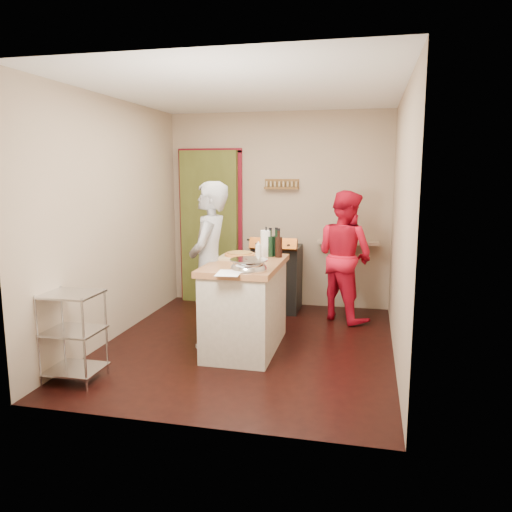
{
  "coord_description": "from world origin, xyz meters",
  "views": [
    {
      "loc": [
        1.21,
        -4.91,
        1.82
      ],
      "look_at": [
        0.09,
        0.0,
        0.96
      ],
      "focal_mm": 35.0,
      "sensor_mm": 36.0,
      "label": 1
    }
  ],
  "objects_px": {
    "person_red": "(345,256)",
    "wire_shelving": "(73,332)",
    "stove": "(277,277)",
    "person_stripe": "(209,265)",
    "island": "(246,303)"
  },
  "relations": [
    {
      "from": "person_red",
      "to": "wire_shelving",
      "type": "bearing_deg",
      "value": 86.05
    },
    {
      "from": "stove",
      "to": "person_stripe",
      "type": "xyz_separation_m",
      "value": [
        -0.45,
        -1.48,
        0.41
      ]
    },
    {
      "from": "person_red",
      "to": "person_stripe",
      "type": "bearing_deg",
      "value": 82.04
    },
    {
      "from": "person_stripe",
      "to": "person_red",
      "type": "relative_size",
      "value": 1.08
    },
    {
      "from": "person_stripe",
      "to": "wire_shelving",
      "type": "bearing_deg",
      "value": -38.81
    },
    {
      "from": "person_stripe",
      "to": "person_red",
      "type": "xyz_separation_m",
      "value": [
        1.33,
        1.25,
        -0.06
      ]
    },
    {
      "from": "wire_shelving",
      "to": "person_red",
      "type": "distance_m",
      "value": 3.28
    },
    {
      "from": "wire_shelving",
      "to": "person_red",
      "type": "bearing_deg",
      "value": 47.36
    },
    {
      "from": "wire_shelving",
      "to": "island",
      "type": "xyz_separation_m",
      "value": [
        1.28,
        1.11,
        0.04
      ]
    },
    {
      "from": "island",
      "to": "person_stripe",
      "type": "relative_size",
      "value": 0.78
    },
    {
      "from": "person_stripe",
      "to": "person_red",
      "type": "distance_m",
      "value": 1.83
    },
    {
      "from": "person_red",
      "to": "island",
      "type": "bearing_deg",
      "value": 92.8
    },
    {
      "from": "stove",
      "to": "island",
      "type": "xyz_separation_m",
      "value": [
        -0.05,
        -1.51,
        0.03
      ]
    },
    {
      "from": "island",
      "to": "person_red",
      "type": "distance_m",
      "value": 1.62
    },
    {
      "from": "stove",
      "to": "wire_shelving",
      "type": "bearing_deg",
      "value": -116.85
    }
  ]
}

